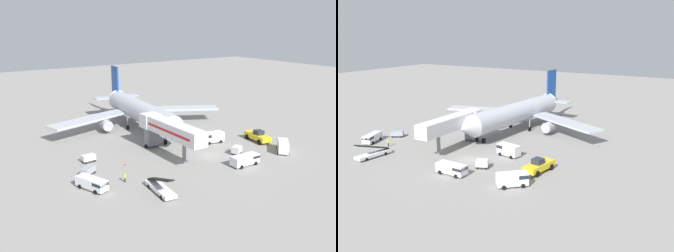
# 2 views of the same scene
# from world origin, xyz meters

# --- Properties ---
(ground_plane) EXTENTS (300.00, 300.00, 0.00)m
(ground_plane) POSITION_xyz_m (0.00, 0.00, 0.00)
(ground_plane) COLOR gray
(airplane_at_gate) EXTENTS (43.28, 40.77, 13.31)m
(airplane_at_gate) POSITION_xyz_m (-2.34, 23.75, 4.42)
(airplane_at_gate) COLOR #B7BCC6
(airplane_at_gate) RESTS_ON ground
(jet_bridge) EXTENTS (3.47, 17.93, 6.95)m
(jet_bridge) POSITION_xyz_m (-6.87, 4.70, 5.17)
(jet_bridge) COLOR silver
(jet_bridge) RESTS_ON ground
(pushback_tug) EXTENTS (3.49, 6.82, 2.53)m
(pushback_tug) POSITION_xyz_m (13.95, 1.13, 1.16)
(pushback_tug) COLOR yellow
(pushback_tug) RESTS_ON ground
(belt_loader_truck) EXTENTS (2.65, 7.14, 3.29)m
(belt_loader_truck) POSITION_xyz_m (-16.77, -8.14, 0.77)
(belt_loader_truck) COLOR white
(belt_loader_truck) RESTS_ON ground
(service_van_far_left) EXTENTS (4.84, 2.79, 2.31)m
(service_van_far_left) POSITION_xyz_m (5.18, 5.74, 1.31)
(service_van_far_left) COLOR white
(service_van_far_left) RESTS_ON ground
(service_van_outer_right) EXTENTS (3.68, 5.78, 1.85)m
(service_van_outer_right) POSITION_xyz_m (-24.88, -1.56, 1.07)
(service_van_outer_right) COLOR white
(service_van_outer_right) RESTS_ON ground
(service_van_mid_right) EXTENTS (5.55, 2.40, 1.89)m
(service_van_mid_right) POSITION_xyz_m (1.88, -7.30, 1.09)
(service_van_mid_right) COLOR white
(service_van_mid_right) RESTS_ON ground
(service_van_near_right) EXTENTS (4.90, 4.76, 2.24)m
(service_van_near_right) POSITION_xyz_m (13.11, -6.34, 1.28)
(service_van_near_right) COLOR white
(service_van_near_right) RESTS_ON ground
(baggage_cart_rear_left) EXTENTS (2.51, 1.56, 1.41)m
(baggage_cart_rear_left) POSITION_xyz_m (-20.96, 9.73, 0.79)
(baggage_cart_rear_left) COLOR #38383D
(baggage_cart_rear_left) RESTS_ON ground
(baggage_cart_far_right) EXTENTS (2.55, 2.19, 1.59)m
(baggage_cart_far_right) POSITION_xyz_m (4.54, -2.30, 0.87)
(baggage_cart_far_right) COLOR #38383D
(baggage_cart_far_right) RESTS_ON ground
(baggage_cart_mid_center) EXTENTS (3.04, 2.63, 1.36)m
(baggage_cart_mid_center) POSITION_xyz_m (-23.29, 4.17, 0.76)
(baggage_cart_mid_center) COLOR #38383D
(baggage_cart_mid_center) RESTS_ON ground
(ground_crew_worker_foreground) EXTENTS (0.32, 0.32, 1.61)m
(ground_crew_worker_foreground) POSITION_xyz_m (-19.52, -1.90, 0.85)
(ground_crew_worker_foreground) COLOR #1E2333
(ground_crew_worker_foreground) RESTS_ON ground
(safety_cone_alpha) EXTENTS (0.38, 0.38, 0.58)m
(safety_cone_alpha) POSITION_xyz_m (-16.06, 4.57, 0.29)
(safety_cone_alpha) COLOR black
(safety_cone_alpha) RESTS_ON ground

